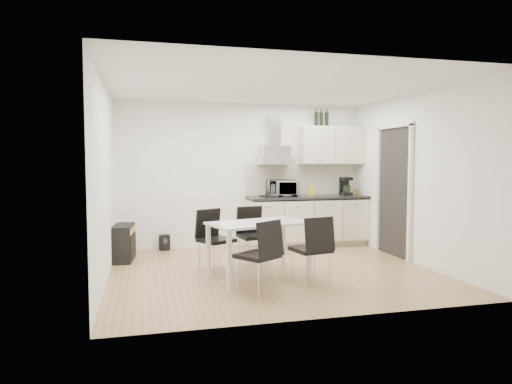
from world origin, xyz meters
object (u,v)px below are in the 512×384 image
dining_table (259,229)px  chair_far_right (254,237)px  chair_near_right (311,250)px  chair_far_left (216,241)px  floor_speaker (165,243)px  guitar_amp (124,243)px  chair_near_left (257,257)px  kitchenette (309,201)px

dining_table → chair_far_right: (0.09, 0.64, -0.22)m
chair_far_right → chair_near_right: same height
chair_far_left → floor_speaker: chair_far_left is taller
guitar_amp → chair_far_right: bearing=-18.6°
chair_far_right → chair_near_left: same height
kitchenette → floor_speaker: 2.71m
chair_near_left → chair_far_right: bearing=43.3°
chair_far_right → guitar_amp: chair_far_right is taller
chair_near_left → chair_near_right: bearing=-19.3°
chair_near_right → chair_far_left: bearing=126.1°
chair_near_left → chair_near_right: (0.75, 0.20, 0.00)m
chair_near_left → guitar_amp: (-1.61, 2.22, -0.16)m
kitchenette → chair_far_left: size_ratio=2.86×
chair_near_right → floor_speaker: (-1.69, 2.70, -0.31)m
floor_speaker → chair_far_right: bearing=-63.6°
chair_near_right → guitar_amp: bearing=127.7°
chair_near_left → chair_near_right: 0.77m
chair_near_left → chair_near_right: size_ratio=1.00×
guitar_amp → floor_speaker: (0.66, 0.69, -0.15)m
kitchenette → guitar_amp: (-3.28, -0.52, -0.55)m
kitchenette → chair_near_right: size_ratio=2.86×
chair_far_right → guitar_amp: 2.09m
kitchenette → guitar_amp: kitchenette is taller
chair_far_left → chair_far_right: same height
chair_far_left → guitar_amp: (-1.30, 1.06, -0.16)m
dining_table → floor_speaker: 2.53m
chair_far_right → chair_near_right: bearing=102.0°
dining_table → chair_far_right: chair_far_right is taller
chair_far_right → kitchenette: bearing=-144.4°
chair_far_left → chair_far_right: bearing=169.6°
guitar_amp → dining_table: bearing=-33.9°
chair_near_right → guitar_amp: (-2.35, 2.01, -0.16)m
floor_speaker → kitchenette: bearing=-15.6°
chair_near_right → guitar_amp: 3.10m
chair_near_right → chair_far_right: bearing=99.9°
kitchenette → chair_far_right: (-1.38, -1.39, -0.39)m
chair_near_left → guitar_amp: 2.74m
kitchenette → floor_speaker: size_ratio=9.34×
chair_far_right → floor_speaker: (-1.24, 1.56, -0.31)m
kitchenette → chair_far_right: 2.00m
chair_far_right → chair_near_right: (0.45, -1.14, 0.00)m
chair_far_right → floor_speaker: 2.01m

